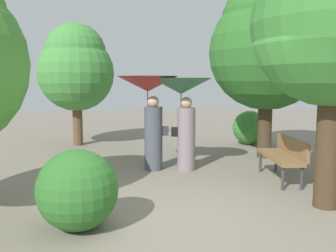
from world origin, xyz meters
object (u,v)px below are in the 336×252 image
object	(u,v)px
person_right	(183,100)
tree_near_right	(336,8)
person_left	(149,99)
tree_mid_right	(267,43)
tree_near_left	(76,67)
park_bench	(284,154)

from	to	relation	value
person_right	tree_near_right	world-z (taller)	tree_near_right
person_left	tree_near_right	size ratio (longest dim) A/B	0.46
tree_mid_right	tree_near_left	bearing A→B (deg)	157.15
park_bench	tree_mid_right	xyz separation A→B (m)	(0.35, 2.17, 2.37)
person_left	tree_mid_right	xyz separation A→B (m)	(2.95, 1.13, 1.34)
tree_near_left	tree_mid_right	bearing A→B (deg)	-22.85
person_left	park_bench	distance (m)	2.98
tree_near_right	person_right	bearing A→B (deg)	127.65
person_right	tree_mid_right	distance (m)	2.89
person_right	park_bench	world-z (taller)	person_right
person_left	tree_near_right	distance (m)	3.98
park_bench	person_right	bearing A→B (deg)	-115.48
person_left	tree_near_right	xyz separation A→B (m)	(2.65, -2.60, 1.44)
person_right	tree_near_right	size ratio (longest dim) A/B	0.45
tree_near_left	park_bench	bearing A→B (deg)	-42.45
tree_near_left	tree_near_right	xyz separation A→B (m)	(4.76, -5.86, 0.63)
person_left	tree_near_left	distance (m)	3.97
person_left	tree_mid_right	world-z (taller)	tree_mid_right
park_bench	tree_near_left	distance (m)	6.64
tree_near_left	person_left	bearing A→B (deg)	-57.16
tree_near_right	tree_near_left	bearing A→B (deg)	129.06
person_left	person_right	distance (m)	0.71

